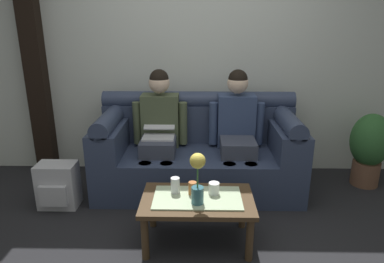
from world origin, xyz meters
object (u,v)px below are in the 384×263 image
at_px(coffee_table, 197,204).
at_px(cup_near_right, 192,188).
at_px(person_right, 237,127).
at_px(flower_vase, 198,176).
at_px(couch, 198,153).
at_px(cup_near_left, 214,188).
at_px(cup_far_center, 175,185).
at_px(potted_plant, 370,146).
at_px(person_left, 159,126).
at_px(backpack_left, 58,186).

relative_size(coffee_table, cup_near_right, 8.44).
distance_m(person_right, coffee_table, 1.10).
bearing_deg(flower_vase, coffee_table, 90.61).
height_order(person_right, cup_near_right, person_right).
bearing_deg(person_right, couch, 179.72).
xyz_separation_m(couch, cup_near_right, (-0.04, -0.93, 0.07)).
distance_m(couch, coffee_table, 0.98).
bearing_deg(cup_near_left, person_right, 74.03).
distance_m(cup_far_center, potted_plant, 2.19).
distance_m(person_left, backpack_left, 1.11).
bearing_deg(couch, backpack_left, -160.95).
height_order(couch, flower_vase, couch).
xyz_separation_m(cup_far_center, backpack_left, (-1.13, 0.46, -0.25)).
distance_m(couch, person_right, 0.48).
relative_size(person_right, cup_far_center, 9.77).
height_order(cup_near_right, potted_plant, potted_plant).
xyz_separation_m(cup_near_right, backpack_left, (-1.27, 0.48, -0.24)).
bearing_deg(backpack_left, cup_near_right, -20.89).
xyz_separation_m(person_left, coffee_table, (0.39, -0.98, -0.32)).
height_order(person_right, cup_near_left, person_right).
bearing_deg(person_left, potted_plant, 1.95).
bearing_deg(cup_near_left, cup_far_center, 177.06).
bearing_deg(person_left, couch, 0.37).
height_order(cup_far_center, backpack_left, cup_far_center).
bearing_deg(flower_vase, cup_far_center, 137.35).
bearing_deg(cup_near_right, couch, 87.60).
bearing_deg(potted_plant, cup_near_right, -151.12).
height_order(coffee_table, cup_near_right, cup_near_right).
bearing_deg(cup_near_left, cup_near_right, -177.10).
height_order(couch, person_left, person_left).
bearing_deg(cup_near_left, flower_vase, -130.97).
relative_size(coffee_table, potted_plant, 1.11).
xyz_separation_m(person_right, backpack_left, (-1.70, -0.45, -0.45)).
bearing_deg(cup_near_right, cup_far_center, 169.94).
height_order(person_right, coffee_table, person_right).
height_order(person_right, backpack_left, person_right).
height_order(coffee_table, cup_far_center, cup_far_center).
height_order(person_left, coffee_table, person_left).
relative_size(cup_near_left, cup_near_right, 0.91).
xyz_separation_m(couch, potted_plant, (1.79, 0.07, 0.06)).
bearing_deg(couch, cup_near_right, -92.40).
relative_size(person_right, coffee_table, 1.42).
bearing_deg(coffee_table, backpack_left, 157.91).
height_order(cup_near_left, backpack_left, cup_near_left).
height_order(cup_near_left, potted_plant, potted_plant).
relative_size(couch, cup_near_left, 21.71).
xyz_separation_m(couch, cup_near_left, (0.13, -0.93, 0.07)).
distance_m(couch, cup_near_left, 0.94).
distance_m(coffee_table, cup_far_center, 0.23).
bearing_deg(couch, coffee_table, -90.00).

